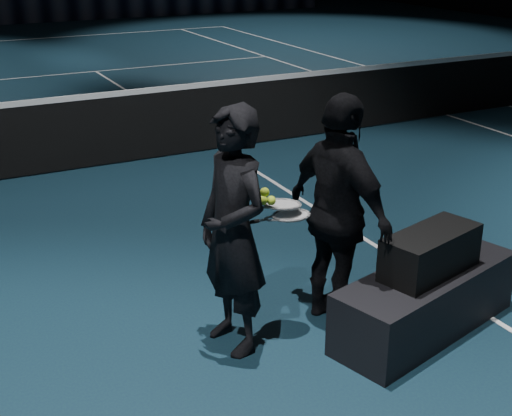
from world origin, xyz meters
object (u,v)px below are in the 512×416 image
at_px(player_bench, 425,301).
at_px(racket_upper, 283,204).
at_px(racket_lower, 291,215).
at_px(player_b, 339,213).
at_px(tennis_balls, 266,198).
at_px(racket_bag, 430,252).
at_px(player_a, 233,232).

xyz_separation_m(player_bench, racket_upper, (-0.97, 0.50, 0.78)).
height_order(player_bench, racket_upper, racket_upper).
xyz_separation_m(player_bench, racket_lower, (-0.92, 0.46, 0.70)).
relative_size(player_bench, player_b, 0.91).
bearing_deg(player_b, racket_upper, 74.55).
xyz_separation_m(racket_lower, tennis_balls, (-0.19, 0.01, 0.16)).
bearing_deg(racket_bag, player_a, 145.20).
xyz_separation_m(racket_bag, racket_lower, (-0.92, 0.46, 0.30)).
height_order(player_b, racket_upper, player_b).
bearing_deg(tennis_balls, racket_bag, -22.96).
bearing_deg(player_b, racket_bag, -137.65).
xyz_separation_m(player_a, racket_lower, (0.45, -0.02, 0.05)).
height_order(player_bench, player_a, player_a).
relative_size(racket_bag, tennis_balls, 6.80).
relative_size(player_bench, player_a, 0.91).
relative_size(racket_lower, racket_upper, 1.00).
xyz_separation_m(player_bench, tennis_balls, (-1.11, 0.47, 0.87)).
distance_m(player_a, tennis_balls, 0.33).
distance_m(player_b, racket_upper, 0.47).
height_order(player_a, racket_lower, player_a).
bearing_deg(tennis_balls, racket_lower, -4.30).
relative_size(player_bench, racket_lower, 2.40).
height_order(racket_bag, racket_upper, racket_upper).
distance_m(player_a, racket_lower, 0.45).
relative_size(player_a, player_b, 1.00).
height_order(player_a, racket_upper, player_a).
distance_m(racket_lower, tennis_balls, 0.25).
distance_m(racket_bag, racket_lower, 1.07).
xyz_separation_m(racket_bag, racket_upper, (-0.97, 0.50, 0.37)).
bearing_deg(racket_lower, racket_upper, 141.34).
distance_m(racket_upper, tennis_balls, 0.17).
xyz_separation_m(racket_bag, player_b, (-0.52, 0.44, 0.25)).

